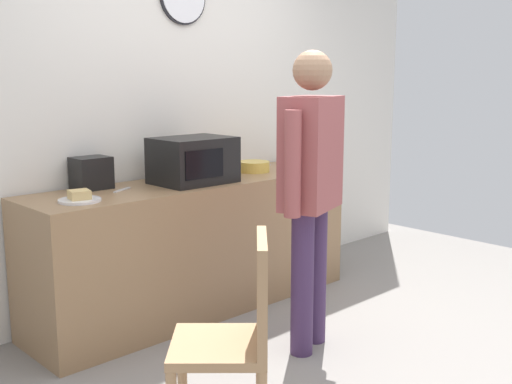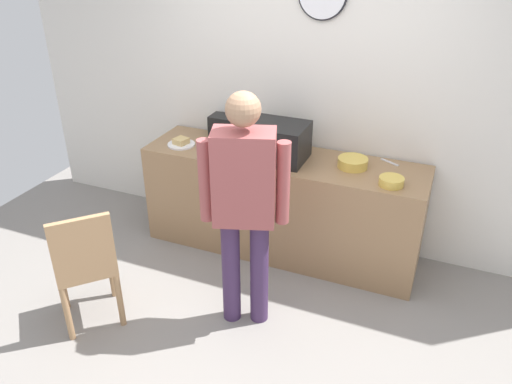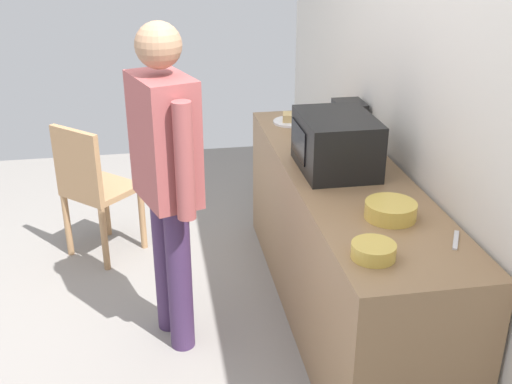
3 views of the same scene
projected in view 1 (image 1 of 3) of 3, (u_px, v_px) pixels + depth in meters
ground_plane at (342, 361)px, 3.50m from camera, size 6.00×6.00×0.00m
back_wall at (169, 116)px, 4.40m from camera, size 5.40×0.13×2.60m
kitchen_counter at (197, 245)px, 4.24m from camera, size 2.36×0.62×0.89m
microwave at (193, 160)px, 4.06m from camera, size 0.50×0.39×0.30m
sandwich_plate at (80, 198)px, 3.47m from camera, size 0.24×0.24×0.07m
salad_bowl at (304, 166)px, 4.65m from camera, size 0.18×0.18×0.06m
cereal_bowl at (253, 167)px, 4.56m from camera, size 0.24×0.24×0.08m
toaster at (91, 173)px, 3.85m from camera, size 0.22×0.18×0.20m
fork_utensil at (122, 190)px, 3.81m from camera, size 0.16×0.10×0.01m
spoon_utensil at (260, 165)px, 4.88m from camera, size 0.16×0.10×0.01m
person_standing at (311, 180)px, 3.51m from camera, size 0.56×0.36×1.72m
wooden_chair at (237, 334)px, 2.59m from camera, size 0.57×0.57×0.94m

